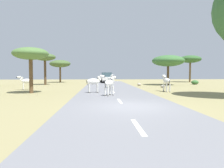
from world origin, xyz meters
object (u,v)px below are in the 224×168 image
bush_0 (195,82)px  tree_0 (60,64)px  rock_0 (139,84)px  zebra_3 (166,81)px  zebra_2 (26,81)px  tree_7 (31,54)px  zebra_1 (94,82)px  tree_4 (190,59)px  zebra_0 (110,79)px  zebra_4 (110,83)px  rock_1 (163,86)px  tree_5 (168,61)px  tree_3 (45,58)px  car_0 (107,78)px

bush_0 → tree_0: bearing=160.0°
rock_0 → zebra_3: bearing=-84.7°
zebra_2 → tree_7: tree_7 is taller
zebra_1 → zebra_3: 6.57m
tree_4 → tree_0: bearing=-180.0°
zebra_0 → zebra_2: bearing=-7.1°
zebra_0 → rock_0: bearing=-152.0°
zebra_0 → zebra_4: size_ratio=1.07×
zebra_2 → tree_4: tree_4 is taller
tree_0 → rock_1: (14.32, -14.20, -3.15)m
zebra_2 → tree_4: 29.29m
zebra_1 → tree_4: (17.10, 20.31, 3.23)m
tree_5 → rock_1: tree_5 is taller
zebra_2 → zebra_4: bearing=-151.6°
tree_3 → tree_5: 17.41m
zebra_3 → zebra_4: 6.24m
tree_7 → bush_0: bearing=31.8°
zebra_3 → zebra_4: size_ratio=1.14×
tree_7 → rock_0: 14.88m
tree_4 → zebra_1: bearing=-130.1°
zebra_2 → rock_1: size_ratio=2.81×
bush_0 → rock_1: size_ratio=2.08×
tree_0 → bush_0: size_ratio=3.73×
zebra_0 → tree_4: size_ratio=0.32×
zebra_0 → zebra_1: zebra_0 is taller
bush_0 → car_0: bearing=155.5°
zebra_1 → zebra_3: size_ratio=0.95×
tree_0 → bush_0: bearing=-20.0°
rock_1 → bush_0: bearing=43.8°
zebra_0 → zebra_1: (-1.64, -5.73, -0.00)m
zebra_2 → rock_1: (14.76, 2.02, -0.69)m
zebra_1 → tree_5: tree_5 is taller
tree_5 → bush_0: (4.52, 1.36, -3.06)m
zebra_3 → zebra_4: zebra_3 is taller
bush_0 → rock_1: bearing=-136.2°
car_0 → bush_0: (12.89, -5.86, -0.53)m
tree_3 → tree_7: bearing=-80.8°
zebra_4 → bush_0: zebra_4 is taller
tree_3 → zebra_2: bearing=-88.0°
rock_0 → rock_1: (2.05, -3.79, -0.02)m
tree_0 → tree_3: bearing=-95.7°
zebra_4 → tree_7: size_ratio=0.39×
zebra_4 → car_0: car_0 is taller
tree_3 → rock_1: 16.92m
car_0 → tree_3: size_ratio=0.99×
tree_4 → tree_5: 11.56m
zebra_1 → zebra_4: 2.56m
zebra_4 → bush_0: (13.31, 14.88, -0.62)m
zebra_2 → rock_0: bearing=-89.4°
zebra_3 → rock_1: bearing=71.0°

